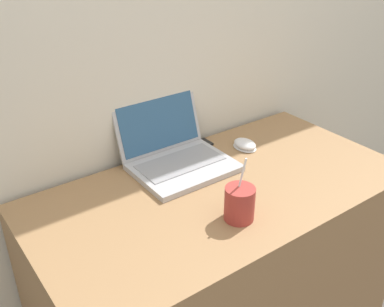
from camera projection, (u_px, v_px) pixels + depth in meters
name	position (u px, v px, depth m)	size (l,w,h in m)	color
wall_back	(157.00, 14.00, 1.45)	(7.00, 0.04, 2.50)	silver
desk	(218.00, 278.00, 1.61)	(1.22, 0.63, 0.77)	#936D47
laptop	(175.00, 151.00, 1.54)	(0.33, 0.32, 0.24)	#ADADB2
drink_cup	(240.00, 203.00, 1.26)	(0.09, 0.09, 0.19)	#9E332D
computer_mouse	(245.00, 145.00, 1.66)	(0.07, 0.10, 0.03)	white
usb_stick	(207.00, 142.00, 1.70)	(0.02, 0.06, 0.01)	black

